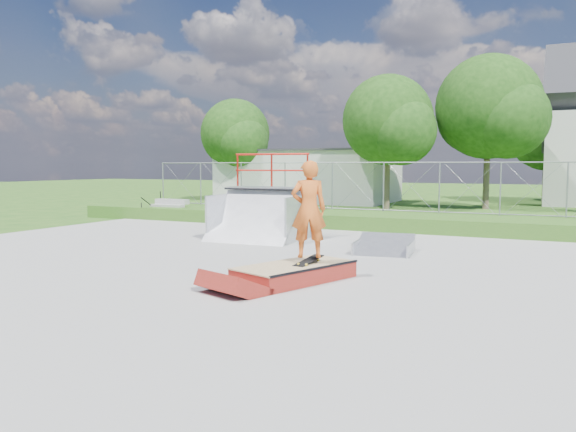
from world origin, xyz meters
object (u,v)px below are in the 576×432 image
Objects in this scene: quarter_pipe at (257,197)px; flat_bank_ramp at (384,246)px; grind_box at (295,273)px; skater at (309,213)px.

quarter_pipe is 1.76× the size of flat_bank_ramp.
grind_box is 1.15m from skater.
skater reaches higher than grind_box.
skater reaches higher than flat_bank_ramp.
quarter_pipe reaches higher than flat_bank_ramp.
skater is (3.65, -4.59, 0.03)m from quarter_pipe.
grind_box is 1.00× the size of quarter_pipe.
quarter_pipe is 5.86m from skater.
quarter_pipe is 1.40× the size of skater.
skater is at bearing 65.77° from grind_box.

